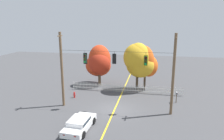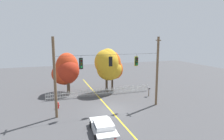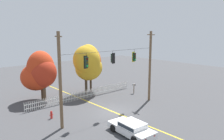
# 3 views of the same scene
# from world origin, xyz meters

# --- Properties ---
(ground) EXTENTS (80.00, 80.00, 0.00)m
(ground) POSITION_xyz_m (0.00, 0.00, 0.00)
(ground) COLOR #424244
(lane_centerline_stripe) EXTENTS (0.16, 36.00, 0.01)m
(lane_centerline_stripe) POSITION_xyz_m (0.00, 0.00, 0.00)
(lane_centerline_stripe) COLOR gold
(lane_centerline_stripe) RESTS_ON ground
(signal_support_span) EXTENTS (12.75, 1.10, 8.75)m
(signal_support_span) POSITION_xyz_m (0.00, 0.00, 4.44)
(signal_support_span) COLOR brown
(signal_support_span) RESTS_ON ground
(traffic_signal_westbound_side) EXTENTS (0.43, 0.38, 1.52)m
(traffic_signal_westbound_side) POSITION_xyz_m (-3.39, 0.01, 5.82)
(traffic_signal_westbound_side) COLOR black
(traffic_signal_eastbound_side) EXTENTS (0.43, 0.38, 1.33)m
(traffic_signal_eastbound_side) POSITION_xyz_m (-0.03, -0.01, 5.94)
(traffic_signal_eastbound_side) COLOR black
(traffic_signal_northbound_secondary) EXTENTS (0.43, 0.38, 1.49)m
(traffic_signal_northbound_secondary) POSITION_xyz_m (3.32, 0.01, 5.81)
(traffic_signal_northbound_secondary) COLOR black
(white_picket_fence) EXTENTS (15.85, 0.06, 1.13)m
(white_picket_fence) POSITION_xyz_m (0.50, 6.13, 0.57)
(white_picket_fence) COLOR silver
(white_picket_fence) RESTS_ON ground
(autumn_maple_near_fence) EXTENTS (4.12, 3.84, 6.37)m
(autumn_maple_near_fence) POSITION_xyz_m (-4.22, 9.21, 3.54)
(autumn_maple_near_fence) COLOR brown
(autumn_maple_near_fence) RESTS_ON ground
(autumn_maple_mid) EXTENTS (3.38, 3.26, 5.95)m
(autumn_maple_mid) POSITION_xyz_m (-3.90, 8.72, 3.81)
(autumn_maple_mid) COLOR brown
(autumn_maple_mid) RESTS_ON ground
(autumn_oak_far_east) EXTENTS (4.41, 3.71, 6.99)m
(autumn_oak_far_east) POSITION_xyz_m (2.03, 7.43, 4.41)
(autumn_oak_far_east) COLOR #473828
(autumn_oak_far_east) RESTS_ON ground
(autumn_maple_far_west) EXTENTS (3.58, 3.19, 6.56)m
(autumn_maple_far_west) POSITION_xyz_m (3.05, 7.96, 4.05)
(autumn_maple_far_west) COLOR #473828
(autumn_maple_far_west) RESTS_ON ground
(parked_car) EXTENTS (2.23, 4.43, 1.15)m
(parked_car) POSITION_xyz_m (-2.40, -5.10, 0.61)
(parked_car) COLOR white
(parked_car) RESTS_ON ground
(fire_hydrant) EXTENTS (0.38, 0.22, 0.81)m
(fire_hydrant) POSITION_xyz_m (-5.93, 2.72, 0.40)
(fire_hydrant) COLOR red
(fire_hydrant) RESTS_ON ground
(roadside_mailbox) EXTENTS (0.25, 0.44, 1.40)m
(roadside_mailbox) POSITION_xyz_m (7.14, 3.47, 1.14)
(roadside_mailbox) COLOR brown
(roadside_mailbox) RESTS_ON ground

